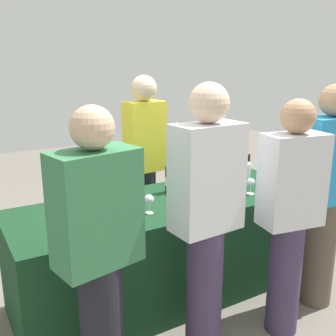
# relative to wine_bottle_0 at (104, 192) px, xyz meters

# --- Properties ---
(ground_plane) EXTENTS (12.00, 12.00, 0.00)m
(ground_plane) POSITION_rel_wine_bottle_0_xyz_m (0.46, -0.11, -0.88)
(ground_plane) COLOR slate
(tasting_table) EXTENTS (2.34, 0.84, 0.78)m
(tasting_table) POSITION_rel_wine_bottle_0_xyz_m (0.46, -0.11, -0.50)
(tasting_table) COLOR #14381E
(tasting_table) RESTS_ON ground_plane
(wine_bottle_0) EXTENTS (0.08, 0.08, 0.30)m
(wine_bottle_0) POSITION_rel_wine_bottle_0_xyz_m (0.00, 0.00, 0.00)
(wine_bottle_0) COLOR black
(wine_bottle_0) RESTS_ON tasting_table
(wine_bottle_1) EXTENTS (0.08, 0.08, 0.31)m
(wine_bottle_1) POSITION_rel_wine_bottle_0_xyz_m (0.57, 0.04, 0.00)
(wine_bottle_1) COLOR black
(wine_bottle_1) RESTS_ON tasting_table
(wine_bottle_2) EXTENTS (0.08, 0.08, 0.32)m
(wine_bottle_2) POSITION_rel_wine_bottle_0_xyz_m (0.69, -0.01, 0.01)
(wine_bottle_2) COLOR black
(wine_bottle_2) RESTS_ON tasting_table
(wine_bottle_3) EXTENTS (0.08, 0.08, 0.30)m
(wine_bottle_3) POSITION_rel_wine_bottle_0_xyz_m (0.90, 0.08, 0.00)
(wine_bottle_3) COLOR black
(wine_bottle_3) RESTS_ON tasting_table
(wine_bottle_4) EXTENTS (0.08, 0.08, 0.31)m
(wine_bottle_4) POSITION_rel_wine_bottle_0_xyz_m (1.04, -0.01, 0.01)
(wine_bottle_4) COLOR black
(wine_bottle_4) RESTS_ON tasting_table
(wine_bottle_5) EXTENTS (0.08, 0.08, 0.32)m
(wine_bottle_5) POSITION_rel_wine_bottle_0_xyz_m (1.34, 0.03, 0.01)
(wine_bottle_5) COLOR black
(wine_bottle_5) RESTS_ON tasting_table
(wine_glass_0) EXTENTS (0.07, 0.07, 0.13)m
(wine_glass_0) POSITION_rel_wine_bottle_0_xyz_m (0.21, -0.27, -0.01)
(wine_glass_0) COLOR silver
(wine_glass_0) RESTS_ON tasting_table
(wine_glass_1) EXTENTS (0.07, 0.07, 0.14)m
(wine_glass_1) POSITION_rel_wine_bottle_0_xyz_m (0.87, -0.32, -0.01)
(wine_glass_1) COLOR silver
(wine_glass_1) RESTS_ON tasting_table
(wine_glass_2) EXTENTS (0.08, 0.08, 0.14)m
(wine_glass_2) POSITION_rel_wine_bottle_0_xyz_m (0.99, -0.17, -0.01)
(wine_glass_2) COLOR silver
(wine_glass_2) RESTS_ON tasting_table
(wine_glass_3) EXTENTS (0.07, 0.07, 0.13)m
(wine_glass_3) POSITION_rel_wine_bottle_0_xyz_m (1.09, -0.32, -0.02)
(wine_glass_3) COLOR silver
(wine_glass_3) RESTS_ON tasting_table
(wine_glass_4) EXTENTS (0.07, 0.07, 0.14)m
(wine_glass_4) POSITION_rel_wine_bottle_0_xyz_m (1.27, -0.32, -0.01)
(wine_glass_4) COLOR silver
(wine_glass_4) RESTS_ON tasting_table
(ice_bucket) EXTENTS (0.19, 0.19, 0.18)m
(ice_bucket) POSITION_rel_wine_bottle_0_xyz_m (1.20, -0.05, -0.02)
(ice_bucket) COLOR silver
(ice_bucket) RESTS_ON tasting_table
(server_pouring) EXTENTS (0.37, 0.22, 1.68)m
(server_pouring) POSITION_rel_wine_bottle_0_xyz_m (0.61, 0.56, 0.05)
(server_pouring) COLOR black
(server_pouring) RESTS_ON ground_plane
(guest_0) EXTENTS (0.46, 0.31, 1.59)m
(guest_0) POSITION_rel_wine_bottle_0_xyz_m (-0.34, -0.78, -0.03)
(guest_0) COLOR black
(guest_0) RESTS_ON ground_plane
(guest_1) EXTENTS (0.42, 0.25, 1.68)m
(guest_1) POSITION_rel_wine_bottle_0_xyz_m (0.32, -0.78, 0.03)
(guest_1) COLOR #3F3351
(guest_1) RESTS_ON ground_plane
(guest_2) EXTENTS (0.42, 0.28, 1.57)m
(guest_2) POSITION_rel_wine_bottle_0_xyz_m (0.90, -0.90, -0.03)
(guest_2) COLOR #3F3351
(guest_2) RESTS_ON ground_plane
(guest_3) EXTENTS (0.44, 0.28, 1.64)m
(guest_3) POSITION_rel_wine_bottle_0_xyz_m (1.37, -0.79, 0.00)
(guest_3) COLOR brown
(guest_3) RESTS_ON ground_plane
(menu_board) EXTENTS (0.56, 0.15, 0.78)m
(menu_board) POSITION_rel_wine_bottle_0_xyz_m (1.45, 0.94, -0.49)
(menu_board) COLOR white
(menu_board) RESTS_ON ground_plane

